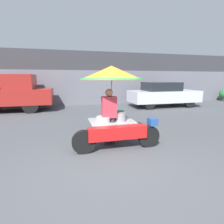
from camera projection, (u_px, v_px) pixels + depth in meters
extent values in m
plane|color=#4C4F54|center=(114.00, 162.00, 3.75)|extent=(36.00, 36.00, 0.00)
cube|color=#38383D|center=(79.00, 78.00, 12.31)|extent=(28.00, 2.00, 3.49)
cube|color=slate|center=(81.00, 88.00, 11.45)|extent=(23.80, 0.06, 2.27)
cylinder|color=black|center=(148.00, 136.00, 4.56)|extent=(0.57, 0.14, 0.57)
cylinder|color=black|center=(84.00, 142.00, 4.14)|extent=(0.57, 0.14, 0.57)
cube|color=red|center=(118.00, 133.00, 4.32)|extent=(1.48, 0.24, 0.32)
cube|color=#234C93|center=(152.00, 122.00, 4.51)|extent=(0.20, 0.24, 0.18)
cylinder|color=black|center=(109.00, 130.00, 5.20)|extent=(0.51, 0.14, 0.51)
cylinder|color=#515156|center=(134.00, 134.00, 4.68)|extent=(0.03, 0.03, 0.59)
cylinder|color=#515156|center=(124.00, 126.00, 5.43)|extent=(0.03, 0.03, 0.59)
cylinder|color=#515156|center=(96.00, 137.00, 4.43)|extent=(0.03, 0.03, 0.59)
cylinder|color=#515156|center=(91.00, 129.00, 5.17)|extent=(0.03, 0.03, 0.59)
cube|color=#B2B2B7|center=(112.00, 121.00, 4.87)|extent=(1.21, 0.92, 0.02)
cylinder|color=#B2B2B7|center=(112.00, 101.00, 4.76)|extent=(0.03, 0.03, 1.12)
cone|color=orange|center=(112.00, 73.00, 4.62)|extent=(1.67, 1.67, 0.36)
torus|color=green|center=(112.00, 79.00, 4.65)|extent=(1.64, 1.64, 0.05)
cylinder|color=silver|center=(103.00, 119.00, 4.63)|extent=(0.36, 0.36, 0.16)
cylinder|color=#939399|center=(120.00, 117.00, 4.77)|extent=(0.29, 0.29, 0.23)
cylinder|color=#B7B7BC|center=(108.00, 117.00, 5.02)|extent=(0.22, 0.22, 0.10)
cylinder|color=#1E936B|center=(120.00, 114.00, 5.17)|extent=(0.21, 0.21, 0.22)
cylinder|color=#2D2D33|center=(106.00, 131.00, 4.69)|extent=(0.14, 0.14, 0.74)
cylinder|color=#2D2D33|center=(112.00, 131.00, 4.74)|extent=(0.14, 0.14, 0.74)
cube|color=#C13847|center=(109.00, 107.00, 4.59)|extent=(0.38, 0.22, 0.56)
sphere|color=tan|center=(109.00, 93.00, 4.52)|extent=(0.20, 0.20, 0.20)
cylinder|color=black|center=(189.00, 102.00, 10.60)|extent=(0.63, 0.20, 0.63)
cylinder|color=black|center=(175.00, 100.00, 12.03)|extent=(0.63, 0.20, 0.63)
cylinder|color=black|center=(150.00, 104.00, 9.94)|extent=(0.63, 0.20, 0.63)
cylinder|color=black|center=(139.00, 101.00, 11.38)|extent=(0.63, 0.20, 0.63)
cube|color=silver|center=(164.00, 96.00, 10.92)|extent=(4.28, 1.77, 0.69)
cube|color=#1E2328|center=(161.00, 86.00, 10.75)|extent=(2.05, 1.56, 0.52)
cylinder|color=black|center=(30.00, 105.00, 8.90)|extent=(0.80, 0.24, 0.80)
cylinder|color=black|center=(35.00, 102.00, 10.37)|extent=(0.80, 0.24, 0.80)
cube|color=#A3231E|center=(0.00, 97.00, 9.17)|extent=(5.24, 1.82, 0.80)
cube|color=#A3231E|center=(16.00, 82.00, 9.22)|extent=(1.78, 1.67, 0.76)
cylinder|color=#2D2D33|center=(224.00, 99.00, 13.67)|extent=(0.35, 0.35, 0.26)
sphere|color=#287033|center=(224.00, 94.00, 13.58)|extent=(0.75, 0.75, 0.75)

